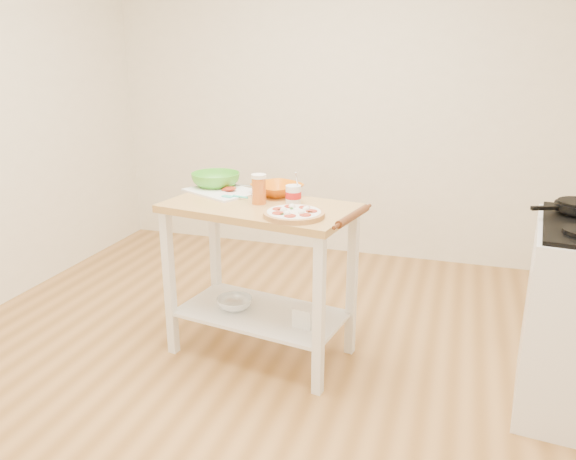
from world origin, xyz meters
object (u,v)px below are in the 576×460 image
(shelf_glass_bowl, at_px, (235,303))
(pizza, at_px, (294,213))
(prep_island, at_px, (260,250))
(yogurt_tub, at_px, (293,195))
(green_bowl, at_px, (216,180))
(orange_bowl, at_px, (277,189))
(rolling_pin, at_px, (353,217))
(knife, at_px, (224,183))
(shelf_bin, at_px, (305,316))
(cutting_board, at_px, (223,191))
(beer_pint, at_px, (259,189))
(spatula, at_px, (234,197))

(shelf_glass_bowl, bearing_deg, pizza, -21.08)
(prep_island, xyz_separation_m, yogurt_tub, (0.17, 0.06, 0.31))
(green_bowl, bearing_deg, pizza, -35.30)
(orange_bowl, relative_size, rolling_pin, 0.80)
(knife, distance_m, shelf_bin, 0.97)
(cutting_board, distance_m, shelf_bin, 0.88)
(beer_pint, bearing_deg, prep_island, -64.77)
(spatula, xyz_separation_m, green_bowl, (-0.21, 0.23, 0.03))
(knife, distance_m, yogurt_tub, 0.59)
(green_bowl, distance_m, yogurt_tub, 0.60)
(rolling_pin, height_order, shelf_bin, rolling_pin)
(rolling_pin, bearing_deg, prep_island, 165.37)
(rolling_pin, bearing_deg, green_bowl, 155.37)
(green_bowl, relative_size, beer_pint, 1.80)
(beer_pint, bearing_deg, green_bowl, 144.67)
(cutting_board, xyz_separation_m, orange_bowl, (0.33, 0.03, 0.03))
(green_bowl, distance_m, beer_pint, 0.47)
(prep_island, bearing_deg, shelf_bin, -15.91)
(pizza, distance_m, shelf_bin, 0.61)
(shelf_glass_bowl, relative_size, shelf_bin, 1.91)
(cutting_board, xyz_separation_m, rolling_pin, (0.84, -0.34, 0.01))
(cutting_board, distance_m, rolling_pin, 0.91)
(rolling_pin, bearing_deg, knife, 152.02)
(green_bowl, height_order, rolling_pin, green_bowl)
(cutting_board, height_order, yogurt_tub, yogurt_tub)
(spatula, relative_size, knife, 0.58)
(yogurt_tub, bearing_deg, cutting_board, 164.21)
(pizza, xyz_separation_m, spatula, (-0.42, 0.22, -0.00))
(rolling_pin, distance_m, shelf_glass_bowl, 0.95)
(beer_pint, bearing_deg, rolling_pin, -15.95)
(cutting_board, relative_size, spatula, 3.14)
(pizza, xyz_separation_m, shelf_glass_bowl, (-0.41, 0.16, -0.62))
(prep_island, distance_m, green_bowl, 0.57)
(spatula, distance_m, green_bowl, 0.31)
(prep_island, distance_m, rolling_pin, 0.63)
(shelf_bin, bearing_deg, prep_island, 164.09)
(knife, xyz_separation_m, shelf_bin, (0.64, -0.42, -0.60))
(cutting_board, relative_size, shelf_bin, 4.53)
(cutting_board, height_order, rolling_pin, rolling_pin)
(knife, height_order, orange_bowl, orange_bowl)
(knife, distance_m, shelf_glass_bowl, 0.74)
(green_bowl, relative_size, rolling_pin, 0.86)
(orange_bowl, relative_size, shelf_bin, 2.48)
(spatula, height_order, shelf_glass_bowl, spatula)
(orange_bowl, bearing_deg, knife, 164.12)
(shelf_glass_bowl, bearing_deg, shelf_bin, -9.46)
(shelf_glass_bowl, bearing_deg, green_bowl, 127.74)
(cutting_board, bearing_deg, shelf_bin, 1.51)
(cutting_board, relative_size, green_bowl, 1.69)
(pizza, height_order, orange_bowl, orange_bowl)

